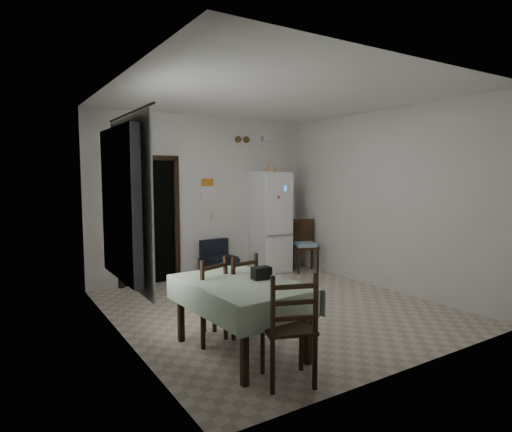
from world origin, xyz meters
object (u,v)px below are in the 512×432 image
at_px(fridge, 270,222).
at_px(dining_chair_far_left, 203,299).
at_px(dining_table, 240,317).
at_px(corner_chair, 306,246).
at_px(dining_chair_near_head, 288,326).
at_px(dining_chair_far_right, 235,293).
at_px(navy_seat, 219,260).

relative_size(fridge, dining_chair_far_left, 1.99).
xyz_separation_m(fridge, dining_table, (-2.39, -2.98, -0.58)).
height_order(corner_chair, dining_chair_far_left, corner_chair).
bearing_deg(dining_chair_near_head, dining_chair_far_right, -78.43).
bearing_deg(corner_chair, dining_chair_far_left, -124.81).
height_order(corner_chair, dining_chair_near_head, dining_chair_near_head).
bearing_deg(dining_chair_far_left, dining_chair_near_head, 81.51).
distance_m(dining_chair_far_left, dining_chair_near_head, 1.30).
bearing_deg(corner_chair, dining_table, -117.15).
xyz_separation_m(navy_seat, dining_chair_far_left, (-1.48, -2.48, 0.14)).
bearing_deg(dining_chair_far_left, corner_chair, -164.94).
relative_size(dining_table, dining_chair_near_head, 1.42).
xyz_separation_m(corner_chair, dining_table, (-2.94, -2.57, -0.12)).
height_order(fridge, dining_table, fridge).
distance_m(dining_table, dining_chair_near_head, 0.80).
relative_size(corner_chair, dining_chair_far_right, 1.05).
distance_m(fridge, corner_chair, 0.82).
bearing_deg(dining_chair_near_head, fridge, -101.91).
height_order(dining_table, dining_chair_near_head, dining_chair_near_head).
distance_m(navy_seat, dining_chair_far_right, 2.67).
height_order(navy_seat, corner_chair, corner_chair).
relative_size(fridge, navy_seat, 2.80).
distance_m(navy_seat, dining_table, 3.25).
relative_size(corner_chair, dining_chair_far_left, 1.04).
distance_m(corner_chair, dining_chair_far_right, 3.39).
relative_size(corner_chair, dining_chair_near_head, 0.97).
height_order(fridge, dining_chair_far_right, fridge).
bearing_deg(corner_chair, dining_chair_near_head, -109.21).
xyz_separation_m(dining_chair_far_left, dining_chair_near_head, (0.23, -1.28, 0.03)).
relative_size(navy_seat, corner_chair, 0.68).
distance_m(corner_chair, dining_table, 3.90).
bearing_deg(navy_seat, fridge, -6.60).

